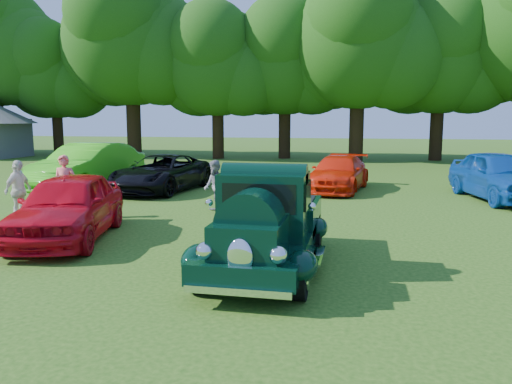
% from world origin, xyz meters
% --- Properties ---
extents(ground, '(120.00, 120.00, 0.00)m').
position_xyz_m(ground, '(0.00, 0.00, 0.00)').
color(ground, '#224C11').
rests_on(ground, ground).
extents(hero_pickup, '(2.03, 4.36, 1.70)m').
position_xyz_m(hero_pickup, '(1.05, -0.11, 0.74)').
color(hero_pickup, black).
rests_on(hero_pickup, ground).
extents(red_convertible, '(2.71, 4.53, 1.45)m').
position_xyz_m(red_convertible, '(-3.55, 1.11, 0.72)').
color(red_convertible, red).
rests_on(red_convertible, ground).
extents(back_car_lime, '(2.22, 5.34, 1.72)m').
position_xyz_m(back_car_lime, '(-7.07, 8.02, 0.86)').
color(back_car_lime, green).
rests_on(back_car_lime, ground).
extents(back_car_black, '(2.73, 4.94, 1.31)m').
position_xyz_m(back_car_black, '(-4.37, 8.36, 0.66)').
color(back_car_black, black).
rests_on(back_car_black, ground).
extents(back_car_orange, '(2.43, 4.55, 1.26)m').
position_xyz_m(back_car_orange, '(1.87, 9.84, 0.63)').
color(back_car_orange, red).
rests_on(back_car_orange, ground).
extents(back_car_blue, '(2.76, 4.96, 1.59)m').
position_xyz_m(back_car_blue, '(7.05, 8.71, 0.80)').
color(back_car_blue, '#0D4097').
rests_on(back_car_blue, ground).
extents(spectator_pink, '(0.67, 0.51, 1.67)m').
position_xyz_m(spectator_pink, '(-4.98, 3.24, 0.83)').
color(spectator_pink, '#F56865').
rests_on(spectator_pink, ground).
extents(spectator_grey, '(0.86, 0.90, 1.47)m').
position_xyz_m(spectator_grey, '(-1.32, 4.75, 0.73)').
color(spectator_grey, gray).
rests_on(spectator_grey, ground).
extents(spectator_white, '(0.42, 0.93, 1.56)m').
position_xyz_m(spectator_white, '(-5.91, 2.63, 0.78)').
color(spectator_white, silver).
rests_on(spectator_white, ground).
extents(tree_line, '(64.04, 9.38, 12.20)m').
position_xyz_m(tree_line, '(-0.41, 23.60, 7.05)').
color(tree_line, '#322110').
rests_on(tree_line, ground).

